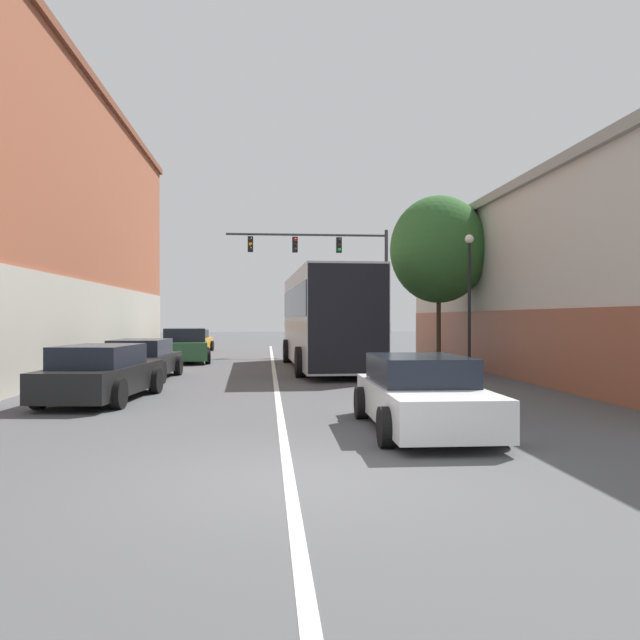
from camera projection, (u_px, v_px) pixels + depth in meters
name	position (u px, v px, depth m)	size (l,w,h in m)	color
ground_plane	(289.00, 480.00, 7.36)	(160.00, 160.00, 0.00)	#4C4C4F
lane_center_line	(274.00, 373.00, 21.83)	(0.14, 41.05, 0.01)	silver
building_left_brick	(10.00, 230.00, 24.65)	(8.20, 23.12, 10.62)	#995138
building_right_storefront	(618.00, 280.00, 21.49)	(9.04, 22.95, 6.21)	beige
bus	(326.00, 316.00, 23.60)	(3.07, 10.90, 3.59)	#B7B7BC
hatchback_foreground	(422.00, 395.00, 10.68)	(1.99, 4.31, 1.26)	silver
parked_car_left_near	(193.00, 341.00, 35.19)	(2.14, 4.14, 1.27)	orange
parked_car_left_mid	(102.00, 374.00, 14.45)	(2.28, 4.59, 1.30)	black
parked_car_left_far	(185.00, 346.00, 27.06)	(2.50, 4.43, 1.48)	#285633
parked_car_left_distant	(142.00, 360.00, 19.53)	(2.12, 4.35, 1.26)	black
traffic_signal_gantry	(333.00, 261.00, 32.57)	(8.47, 0.36, 6.56)	#333338
street_lamp	(469.00, 299.00, 20.54)	(0.29, 0.29, 4.68)	black
street_tree_near	(439.00, 249.00, 23.20)	(3.63, 3.27, 6.48)	#3D2D1E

